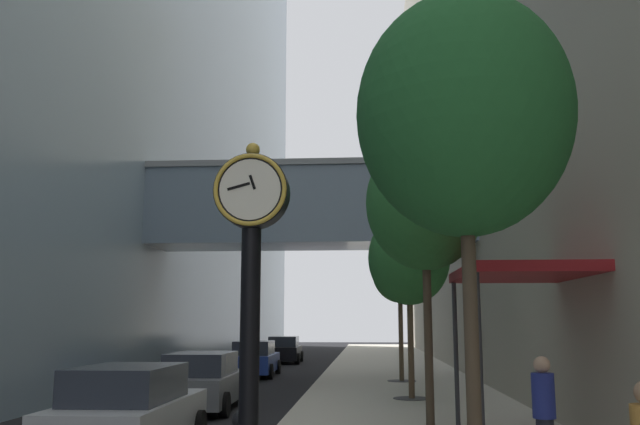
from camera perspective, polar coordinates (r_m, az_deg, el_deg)
name	(u,v)px	position (r m, az deg, el deg)	size (l,w,h in m)	color
ground_plane	(319,381)	(28.22, -0.11, -14.11)	(110.00, 110.00, 0.00)	black
sidewalk_right	(393,374)	(31.15, 6.23, -13.47)	(6.27, 80.00, 0.14)	beige
street_clock	(250,313)	(7.51, -5.95, -8.43)	(0.84, 0.55, 4.26)	black
street_tree_near	(464,116)	(9.00, 12.06, 8.01)	(2.78, 2.78, 6.49)	#333335
street_tree_mid_near	(425,204)	(14.85, 8.87, 0.73)	(2.57, 2.57, 6.29)	#333335
street_tree_mid_far	(409,259)	(20.77, 7.54, -3.89)	(2.49, 2.49, 5.61)	#333335
street_tree_far	(400,271)	(26.81, 6.77, -4.97)	(2.20, 2.20, 5.52)	#333335
pedestrian_by_clock	(544,411)	(10.99, 18.45, -15.68)	(0.47, 0.47, 1.72)	#23232D
storefront_awning	(519,276)	(14.01, 16.47, -5.16)	(2.40, 3.60, 3.30)	maroon
car_silver_near	(129,412)	(12.98, -15.87, -15.96)	(2.03, 4.36, 1.60)	#B7BABF
car_black_mid	(284,350)	(40.70, -3.06, -11.54)	(2.12, 4.28, 1.56)	black
car_grey_far	(203,382)	(19.32, -9.92, -13.93)	(2.09, 4.53, 1.55)	slate
car_blue_trailing	(255,359)	(30.74, -5.57, -12.24)	(2.08, 4.62, 1.56)	navy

